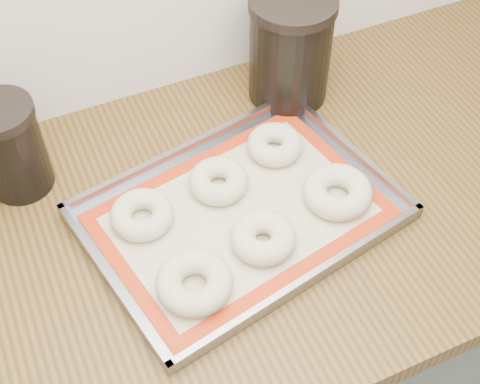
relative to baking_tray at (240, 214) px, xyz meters
name	(u,v)px	position (x,y,z in m)	size (l,w,h in m)	color
cabinet	(169,376)	(-0.15, 0.02, -0.48)	(3.00, 0.65, 0.86)	#5D685C
countertop	(145,249)	(-0.15, 0.02, -0.03)	(3.06, 0.68, 0.04)	brown
baking_tray	(240,214)	(0.00, 0.00, 0.00)	(0.52, 0.41, 0.03)	gray
baking_mat	(240,215)	(0.00, 0.00, 0.00)	(0.47, 0.37, 0.00)	#C6B793
bagel_front_left	(194,282)	(-0.11, -0.10, 0.02)	(0.11, 0.11, 0.04)	beige
bagel_front_mid	(263,237)	(0.01, -0.07, 0.02)	(0.10, 0.10, 0.04)	beige
bagel_front_right	(338,192)	(0.15, -0.03, 0.02)	(0.11, 0.11, 0.04)	beige
bagel_back_left	(142,215)	(-0.14, 0.05, 0.01)	(0.10, 0.10, 0.03)	beige
bagel_back_mid	(219,181)	(-0.01, 0.06, 0.02)	(0.10, 0.10, 0.04)	beige
bagel_back_right	(275,145)	(0.11, 0.10, 0.02)	(0.09, 0.09, 0.03)	beige
canister_mid	(11,147)	(-0.29, 0.21, 0.08)	(0.11, 0.11, 0.16)	black
canister_right	(290,49)	(0.20, 0.23, 0.09)	(0.15, 0.15, 0.20)	black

